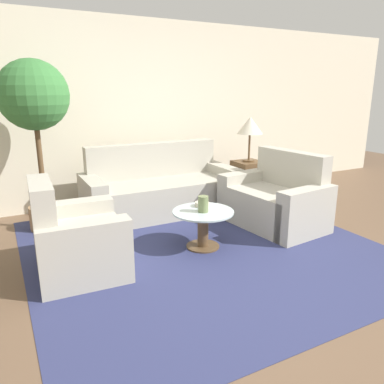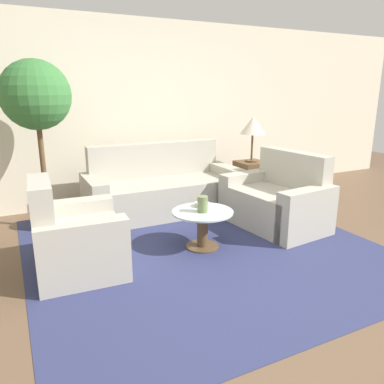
{
  "view_description": "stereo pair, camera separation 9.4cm",
  "coord_description": "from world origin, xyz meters",
  "views": [
    {
      "loc": [
        -1.94,
        -2.4,
        1.63
      ],
      "look_at": [
        -0.12,
        1.07,
        0.55
      ],
      "focal_mm": 35.0,
      "sensor_mm": 36.0,
      "label": 1
    },
    {
      "loc": [
        -1.85,
        -2.45,
        1.63
      ],
      "look_at": [
        -0.12,
        1.07,
        0.55
      ],
      "focal_mm": 35.0,
      "sensor_mm": 36.0,
      "label": 2
    }
  ],
  "objects": [
    {
      "name": "side_table",
      "position": [
        1.36,
        2.07,
        0.3
      ],
      "size": [
        0.4,
        0.4,
        0.59
      ],
      "color": "brown",
      "rests_on": "ground_plane"
    },
    {
      "name": "ground_plane",
      "position": [
        0.0,
        0.0,
        0.0
      ],
      "size": [
        14.0,
        14.0,
        0.0
      ],
      "primitive_type": "plane",
      "color": "brown"
    },
    {
      "name": "bowl",
      "position": [
        -0.05,
        0.96,
        0.43
      ],
      "size": [
        0.15,
        0.15,
        0.05
      ],
      "color": "beige",
      "rests_on": "coffee_table"
    },
    {
      "name": "table_lamp",
      "position": [
        1.36,
        2.07,
        1.11
      ],
      "size": [
        0.37,
        0.37,
        0.66
      ],
      "color": "brown",
      "rests_on": "side_table"
    },
    {
      "name": "coffee_table",
      "position": [
        -0.12,
        0.82,
        0.26
      ],
      "size": [
        0.64,
        0.64,
        0.41
      ],
      "color": "brown",
      "rests_on": "ground_plane"
    },
    {
      "name": "wall_back",
      "position": [
        0.0,
        2.92,
        1.3
      ],
      "size": [
        10.0,
        0.06,
        2.6
      ],
      "color": "beige",
      "rests_on": "ground_plane"
    },
    {
      "name": "armchair",
      "position": [
        -1.43,
        0.87,
        0.29
      ],
      "size": [
        0.8,
        0.91,
        0.88
      ],
      "rotation": [
        0.0,
        0.0,
        1.52
      ],
      "color": "#B2AD9E",
      "rests_on": "ground_plane"
    },
    {
      "name": "potted_plant",
      "position": [
        -1.51,
        2.19,
        1.45
      ],
      "size": [
        0.78,
        0.78,
        1.96
      ],
      "color": "#93704C",
      "rests_on": "ground_plane"
    },
    {
      "name": "sofa_main",
      "position": [
        -0.05,
        2.14,
        0.3
      ],
      "size": [
        2.05,
        0.82,
        0.92
      ],
      "color": "#B2AD9E",
      "rests_on": "ground_plane"
    },
    {
      "name": "vase",
      "position": [
        -0.13,
        0.79,
        0.49
      ],
      "size": [
        0.11,
        0.11,
        0.17
      ],
      "color": "#6B7A4C",
      "rests_on": "coffee_table"
    },
    {
      "name": "rug",
      "position": [
        -0.12,
        0.82,
        0.0
      ],
      "size": [
        3.51,
        3.49,
        0.01
      ],
      "color": "navy",
      "rests_on": "ground_plane"
    },
    {
      "name": "loveseat",
      "position": [
        1.04,
        1.02,
        0.3
      ],
      "size": [
        0.91,
        1.3,
        0.9
      ],
      "rotation": [
        0.0,
        0.0,
        -1.46
      ],
      "color": "#B2AD9E",
      "rests_on": "ground_plane"
    }
  ]
}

